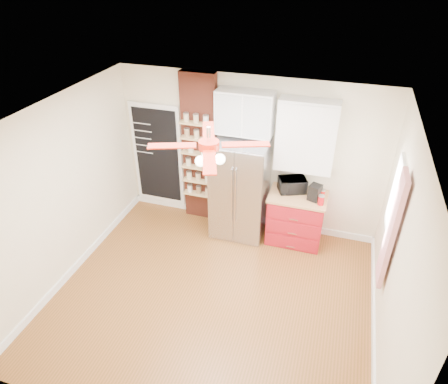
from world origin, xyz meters
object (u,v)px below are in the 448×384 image
(toaster_oven, at_px, (292,185))
(ceiling_fan, at_px, (209,146))
(coffee_maker, at_px, (315,192))
(pantry_jar_oats, at_px, (191,148))
(red_cabinet, at_px, (296,218))
(fridge, at_px, (240,189))
(canister_left, at_px, (321,200))

(toaster_oven, bearing_deg, ceiling_fan, -138.02)
(coffee_maker, distance_m, pantry_jar_oats, 2.18)
(red_cabinet, distance_m, pantry_jar_oats, 2.13)
(fridge, relative_size, canister_left, 11.56)
(red_cabinet, xyz_separation_m, toaster_oven, (-0.13, 0.11, 0.57))
(toaster_oven, bearing_deg, red_cabinet, -63.84)
(canister_left, relative_size, pantry_jar_oats, 1.11)
(fridge, relative_size, pantry_jar_oats, 12.87)
(fridge, relative_size, red_cabinet, 1.86)
(red_cabinet, height_order, pantry_jar_oats, pantry_jar_oats)
(fridge, height_order, pantry_jar_oats, fridge)
(fridge, xyz_separation_m, ceiling_fan, (0.05, -1.63, 1.55))
(canister_left, bearing_deg, coffee_maker, 134.59)
(fridge, height_order, toaster_oven, fridge)
(red_cabinet, relative_size, toaster_oven, 2.16)
(fridge, xyz_separation_m, pantry_jar_oats, (-0.91, 0.14, 0.57))
(coffee_maker, xyz_separation_m, pantry_jar_oats, (-2.14, 0.13, 0.41))
(toaster_oven, relative_size, coffee_maker, 1.66)
(toaster_oven, relative_size, pantry_jar_oats, 3.20)
(ceiling_fan, distance_m, coffee_maker, 2.45)
(fridge, distance_m, ceiling_fan, 2.25)
(fridge, distance_m, red_cabinet, 1.06)
(red_cabinet, bearing_deg, canister_left, -22.79)
(fridge, height_order, canister_left, fridge)
(ceiling_fan, bearing_deg, pantry_jar_oats, 118.51)
(toaster_oven, bearing_deg, fridge, 166.38)
(pantry_jar_oats, bearing_deg, toaster_oven, 0.57)
(red_cabinet, distance_m, coffee_maker, 0.63)
(red_cabinet, relative_size, coffee_maker, 3.58)
(coffee_maker, height_order, pantry_jar_oats, pantry_jar_oats)
(canister_left, height_order, pantry_jar_oats, pantry_jar_oats)
(coffee_maker, bearing_deg, fridge, -160.51)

